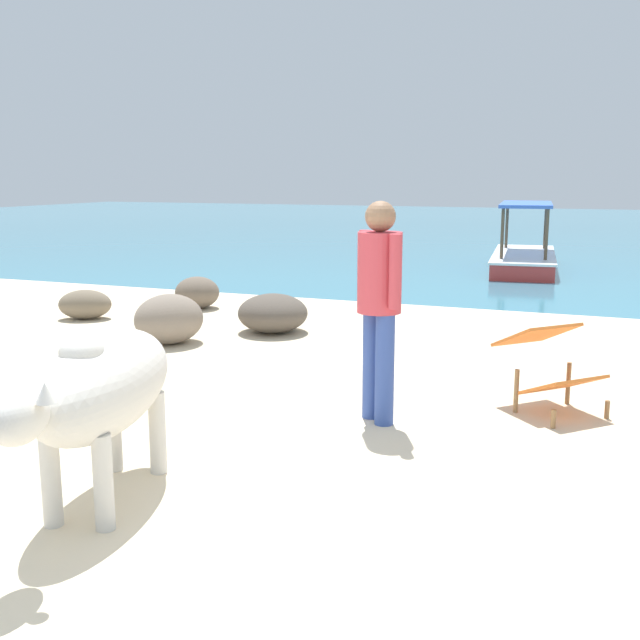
% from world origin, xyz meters
% --- Properties ---
extents(sand_beach, '(18.00, 14.00, 0.04)m').
position_xyz_m(sand_beach, '(0.00, 0.00, 0.02)').
color(sand_beach, beige).
rests_on(sand_beach, ground).
extents(water_surface, '(60.00, 36.00, 0.03)m').
position_xyz_m(water_surface, '(0.00, 22.00, 0.00)').
color(water_surface, teal).
rests_on(water_surface, ground).
extents(cow, '(0.82, 1.79, 1.00)m').
position_xyz_m(cow, '(-0.18, 0.03, 0.70)').
color(cow, beige).
rests_on(cow, sand_beach).
extents(deck_chair_near, '(0.92, 0.91, 0.68)m').
position_xyz_m(deck_chair_near, '(1.97, 2.66, 0.42)').
color(deck_chair_near, olive).
rests_on(deck_chair_near, sand_beach).
extents(person_standing, '(0.40, 0.37, 1.62)m').
position_xyz_m(person_standing, '(0.82, 1.93, 0.99)').
color(person_standing, '#334C99').
rests_on(person_standing, sand_beach).
extents(shore_rock_large, '(1.10, 1.11, 0.45)m').
position_xyz_m(shore_rock_large, '(-1.26, 4.58, 0.26)').
color(shore_rock_large, brown).
rests_on(shore_rock_large, sand_beach).
extents(shore_rock_medium, '(0.73, 0.73, 0.43)m').
position_xyz_m(shore_rock_medium, '(-2.90, 5.65, 0.26)').
color(shore_rock_medium, '#6B5B4C').
rests_on(shore_rock_medium, sand_beach).
extents(shore_rock_small, '(0.92, 0.97, 0.54)m').
position_xyz_m(shore_rock_small, '(-2.05, 3.62, 0.31)').
color(shore_rock_small, gray).
rests_on(shore_rock_small, sand_beach).
extents(shore_rock_flat, '(0.79, 0.70, 0.37)m').
position_xyz_m(shore_rock_flat, '(-3.82, 4.45, 0.23)').
color(shore_rock_flat, '#756651').
rests_on(shore_rock_flat, sand_beach).
extents(boat_red, '(1.52, 3.77, 1.29)m').
position_xyz_m(boat_red, '(0.72, 11.87, 0.29)').
color(boat_red, '#C63833').
rests_on(boat_red, water_surface).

